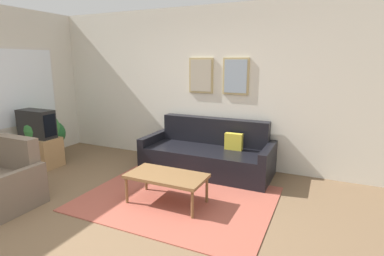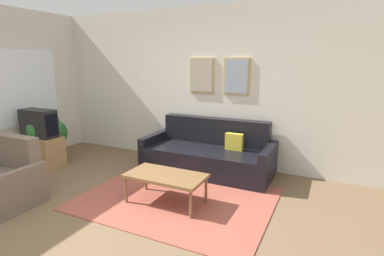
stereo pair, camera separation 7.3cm
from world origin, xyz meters
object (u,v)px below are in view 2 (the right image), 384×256
at_px(tv, 39,123).
at_px(potted_plant_tall, 44,130).
at_px(coffee_table, 166,177).
at_px(couch, 209,154).
at_px(armchair, 3,184).

height_order(tv, potted_plant_tall, tv).
distance_m(coffee_table, tv, 2.76).
bearing_deg(couch, coffee_table, -91.94).
relative_size(coffee_table, armchair, 1.19).
relative_size(tv, potted_plant_tall, 0.70).
bearing_deg(couch, tv, -160.28).
relative_size(coffee_table, tv, 1.53).
height_order(couch, tv, tv).
bearing_deg(tv, armchair, -54.86).
height_order(coffee_table, potted_plant_tall, potted_plant_tall).
bearing_deg(armchair, couch, 53.71).
relative_size(armchair, potted_plant_tall, 0.91).
bearing_deg(potted_plant_tall, armchair, -56.19).
bearing_deg(coffee_table, potted_plant_tall, 170.77).
relative_size(couch, potted_plant_tall, 2.26).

